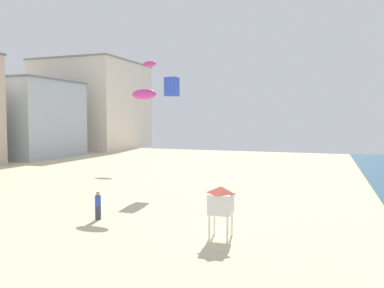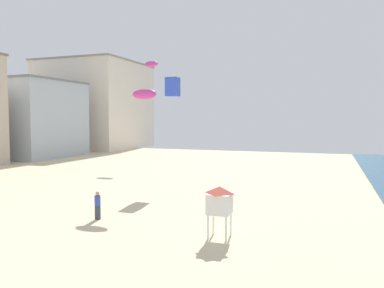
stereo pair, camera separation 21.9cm
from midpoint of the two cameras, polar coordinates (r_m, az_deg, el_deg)
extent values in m
cube|color=#ADB7C1|center=(64.10, -24.03, 3.40)|extent=(14.68, 12.99, 11.44)
cube|color=slate|center=(64.36, -24.17, 8.63)|extent=(14.97, 13.25, 0.30)
cube|color=silver|center=(78.95, -14.37, 5.57)|extent=(17.53, 17.82, 16.79)
cube|color=gray|center=(79.68, -14.47, 11.72)|extent=(17.88, 18.18, 0.30)
cube|color=#383D4C|center=(22.76, -13.87, -10.10)|extent=(0.28, 0.18, 0.80)
cylinder|color=#334CB2|center=(22.60, -13.90, -8.37)|extent=(0.34, 0.34, 0.60)
sphere|color=tan|center=(22.52, -13.91, -7.33)|extent=(0.24, 0.24, 0.24)
cylinder|color=white|center=(18.60, 2.78, -12.52)|extent=(0.10, 0.10, 1.20)
cylinder|color=white|center=(18.36, 5.53, -12.75)|extent=(0.10, 0.10, 1.20)
cylinder|color=white|center=(19.43, 3.59, -11.81)|extent=(0.10, 0.10, 1.20)
cylinder|color=white|center=(19.20, 6.23, -12.01)|extent=(0.10, 0.10, 1.20)
cube|color=white|center=(18.62, 4.55, -9.01)|extent=(1.10, 1.10, 1.00)
pyramid|color=#D14C3D|center=(18.48, 4.56, -6.97)|extent=(1.10, 1.10, 0.35)
ellipsoid|color=#DB3D9E|center=(28.32, -7.04, 7.52)|extent=(1.98, 0.55, 0.77)
cube|color=blue|center=(34.22, -2.77, 8.67)|extent=(1.08, 1.08, 1.70)
ellipsoid|color=#DB3D9E|center=(51.89, -6.08, 12.00)|extent=(1.98, 0.55, 0.77)
camera|label=1|loc=(0.11, -89.75, 0.02)|focal=35.09mm
camera|label=2|loc=(0.11, 90.25, -0.02)|focal=35.09mm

